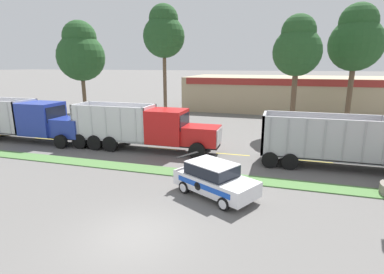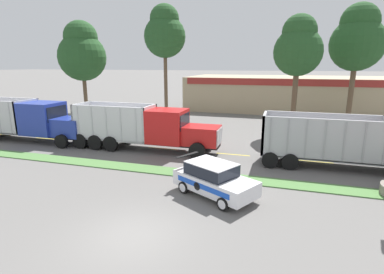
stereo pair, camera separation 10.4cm
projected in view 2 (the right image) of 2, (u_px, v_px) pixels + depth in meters
name	position (u px, v px, depth m)	size (l,w,h in m)	color
ground_plane	(133.00, 235.00, 11.28)	(600.00, 600.00, 0.00)	slate
grass_verge	(188.00, 173.00, 17.60)	(120.00, 1.29, 0.06)	#517F42
centre_line_2	(47.00, 139.00, 25.93)	(2.40, 0.14, 0.01)	yellow
centre_line_3	(102.00, 143.00, 24.42)	(2.40, 0.14, 0.01)	yellow
centre_line_4	(163.00, 148.00, 22.90)	(2.40, 0.14, 0.01)	yellow
centre_line_5	(233.00, 154.00, 21.38)	(2.40, 0.14, 0.01)	yellow
centre_line_6	(314.00, 161.00, 19.86)	(2.40, 0.14, 0.01)	yellow
dump_truck_mid	(155.00, 129.00, 22.04)	(11.18, 2.66, 3.34)	black
dump_truck_trail	(32.00, 121.00, 24.81)	(12.20, 2.81, 3.52)	black
rally_car	(214.00, 179.00, 14.56)	(4.50, 3.62, 1.67)	white
store_building_backdrop	(289.00, 93.00, 42.05)	(27.72, 12.10, 4.58)	tan
tree_behind_left	(82.00, 52.00, 38.13)	(6.00, 6.00, 11.65)	brown
tree_behind_centre	(165.00, 33.00, 32.78)	(4.57, 4.57, 12.65)	brown
tree_behind_right	(358.00, 39.00, 29.06)	(5.15, 5.15, 12.03)	brown
tree_behind_far_right	(298.00, 47.00, 26.11)	(4.23, 4.23, 10.51)	brown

